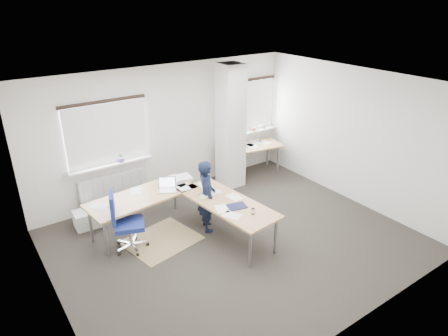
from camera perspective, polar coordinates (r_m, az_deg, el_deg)
ground at (r=7.33m, az=1.59°, el=-10.36°), size 6.00×6.00×0.00m
room_shell at (r=6.95m, az=0.74°, el=3.90°), size 6.04×5.04×2.82m
floor_mat at (r=7.43m, az=-8.90°, el=-10.11°), size 1.39×1.24×0.01m
white_crate at (r=8.09m, az=-18.72°, el=-6.82°), size 0.56×0.40×0.32m
desk_main at (r=7.24m, az=-5.51°, el=-4.51°), size 2.67×2.63×0.96m
desk_side at (r=9.67m, az=4.02°, el=3.02°), size 1.50×0.93×1.22m
task_chair at (r=7.16m, az=-13.57°, el=-9.08°), size 0.64×0.62×1.10m
person at (r=7.34m, az=-2.49°, el=-4.00°), size 0.47×0.58×1.38m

